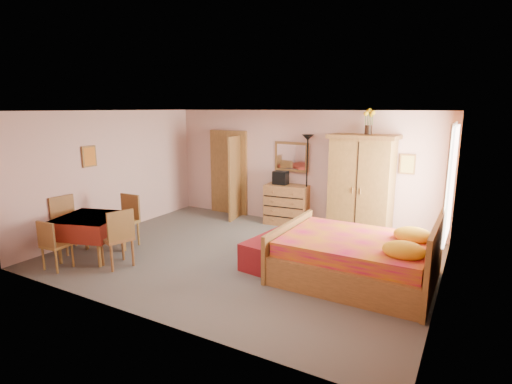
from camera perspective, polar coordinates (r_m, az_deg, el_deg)
The scene contains 23 objects.
floor at distance 7.38m, azimuth -1.84°, elevation -9.12°, with size 6.50×6.50×0.00m, color #645E58.
ceiling at distance 6.89m, azimuth -1.99°, elevation 11.51°, with size 6.50×6.50×0.00m, color brown.
wall_back at distance 9.22m, azimuth 6.16°, elevation 3.45°, with size 6.50×0.10×2.60m, color #D8A79C.
wall_front at distance 5.10m, azimuth -16.61°, elevation -3.92°, with size 6.50×0.10×2.60m, color #D8A79C.
wall_left at distance 9.11m, azimuth -19.71°, elevation 2.71°, with size 0.10×5.00×2.60m, color #D8A79C.
wall_right at distance 6.05m, azimuth 25.48°, elevation -2.14°, with size 0.10×5.00×2.60m, color #D8A79C.
doorway at distance 10.12m, azimuth -3.88°, elevation 2.67°, with size 1.06×0.12×2.15m, color #9E6B35.
window at distance 7.20m, azimuth 25.97°, elevation 1.13°, with size 0.08×1.40×1.95m, color white.
picture_left at distance 8.66m, azimuth -22.74°, elevation 4.71°, with size 0.04×0.32×0.42m, color orange.
picture_back at distance 8.52m, azimuth 20.83°, elevation 3.74°, with size 0.30×0.04×0.40m, color #D8BF59.
chest_of_drawers at distance 9.22m, azimuth 4.41°, elevation -1.81°, with size 0.98×0.49×0.93m, color #955E32.
wall_mirror at distance 9.22m, azimuth 5.07°, elevation 5.04°, with size 0.86×0.05×0.68m, color white.
stereo at distance 9.17m, azimuth 3.54°, elevation 2.04°, with size 0.33×0.24×0.30m, color black.
floor_lamp at distance 8.96m, azimuth 7.24°, elevation 1.50°, with size 0.27×0.27×2.08m, color black.
wardrobe at distance 8.48m, azimuth 14.78°, elevation 0.75°, with size 1.36×0.70×2.13m, color olive.
sunflower_vase at distance 8.36m, azimuth 15.82°, elevation 9.66°, with size 0.21×0.21×0.51m, color yellow.
bed at distance 6.45m, azimuth 14.04°, elevation -7.45°, with size 2.38×1.87×1.10m, color #CD1454.
bench at distance 7.05m, azimuth 2.56°, elevation -8.12°, with size 0.52×1.39×0.46m, color maroon.
dining_table at distance 7.77m, azimuth -22.42°, elevation -5.96°, with size 1.04×1.04×0.77m, color maroon.
chair_south at distance 7.47m, azimuth -26.58°, elevation -6.69°, with size 0.39×0.39×0.85m, color #A97B39.
chair_north at distance 8.12m, azimuth -18.41°, elevation -4.04°, with size 0.46×0.46×1.00m, color #A47837.
chair_west at distance 8.26m, azimuth -25.10°, elevation -4.20°, with size 0.47×0.47×1.03m, color #9A6334.
chair_east at distance 7.18m, azimuth -19.32°, elevation -6.16°, with size 0.46×0.46×1.01m, color brown.
Camera 1 is at (3.57, -5.89, 2.65)m, focal length 28.00 mm.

